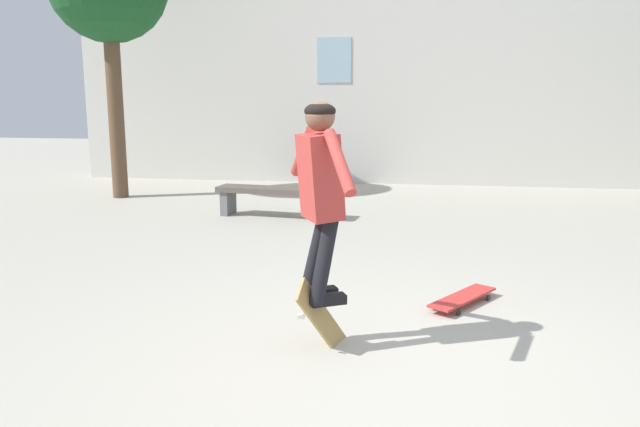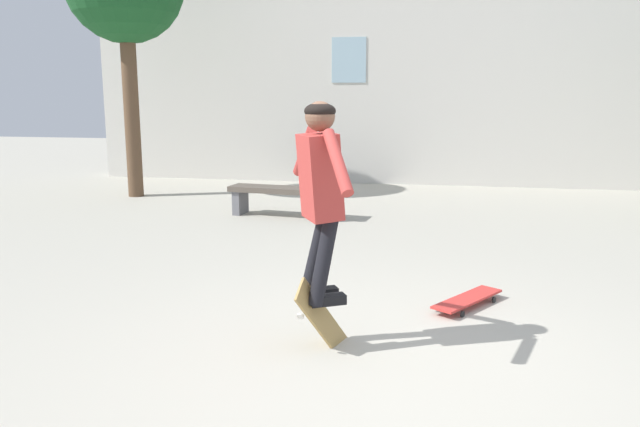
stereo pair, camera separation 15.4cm
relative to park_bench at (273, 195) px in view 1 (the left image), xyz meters
name	(u,v)px [view 1 (the left image)]	position (x,y,z in m)	size (l,w,h in m)	color
ground_plane	(375,361)	(1.89, -4.97, -0.33)	(40.00, 40.00, 0.00)	#B2AD9E
building_backdrop	(408,61)	(1.88, 4.01, 2.17)	(14.67, 0.52, 6.05)	beige
park_bench	(273,195)	(0.00, 0.00, 0.00)	(1.78, 0.63, 0.45)	brown
skater	(320,185)	(1.47, -4.78, 0.88)	(0.64, 1.08, 1.45)	#B23833
skateboard_flipping	(327,326)	(1.52, -4.77, -0.17)	(0.37, 0.60, 0.81)	#AD894C
skateboard_resting	(463,297)	(2.58, -3.66, -0.26)	(0.64, 0.82, 0.08)	red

